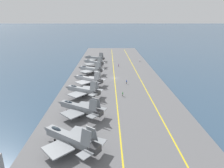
# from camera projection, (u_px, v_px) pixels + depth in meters

# --- Properties ---
(ground_plane) EXTENTS (2000.00, 2000.00, 0.00)m
(ground_plane) POSITION_uv_depth(u_px,v_px,m) (114.00, 79.00, 96.44)
(ground_plane) COLOR #334C66
(carrier_deck) EXTENTS (199.65, 44.36, 0.40)m
(carrier_deck) POSITION_uv_depth(u_px,v_px,m) (114.00, 79.00, 96.37)
(carrier_deck) COLOR slate
(carrier_deck) RESTS_ON ground
(deck_stripe_foul_line) EXTENTS (179.68, 1.75, 0.01)m
(deck_stripe_foul_line) POSITION_uv_depth(u_px,v_px,m) (140.00, 78.00, 96.51)
(deck_stripe_foul_line) COLOR yellow
(deck_stripe_foul_line) RESTS_ON carrier_deck
(deck_stripe_centerline) EXTENTS (179.68, 0.36, 0.01)m
(deck_stripe_centerline) POSITION_uv_depth(u_px,v_px,m) (114.00, 78.00, 96.31)
(deck_stripe_centerline) COLOR yellow
(deck_stripe_centerline) RESTS_ON carrier_deck
(parked_jet_nearest) EXTENTS (13.45, 15.99, 6.90)m
(parked_jet_nearest) POSITION_uv_depth(u_px,v_px,m) (69.00, 138.00, 43.80)
(parked_jet_nearest) COLOR gray
(parked_jet_nearest) RESTS_ON carrier_deck
(parked_jet_second) EXTENTS (12.86, 16.19, 6.50)m
(parked_jet_second) POSITION_uv_depth(u_px,v_px,m) (79.00, 108.00, 58.89)
(parked_jet_second) COLOR gray
(parked_jet_second) RESTS_ON carrier_deck
(parked_jet_third) EXTENTS (12.69, 15.29, 6.42)m
(parked_jet_third) POSITION_uv_depth(u_px,v_px,m) (82.00, 90.00, 73.70)
(parked_jet_third) COLOR #93999E
(parked_jet_third) RESTS_ON carrier_deck
(parked_jet_fourth) EXTENTS (12.90, 15.30, 6.13)m
(parked_jet_fourth) POSITION_uv_depth(u_px,v_px,m) (88.00, 79.00, 86.76)
(parked_jet_fourth) COLOR #A8AAAF
(parked_jet_fourth) RESTS_ON carrier_deck
(parked_jet_fifth) EXTENTS (12.60, 14.80, 6.64)m
(parked_jet_fifth) POSITION_uv_depth(u_px,v_px,m) (90.00, 69.00, 103.18)
(parked_jet_fifth) COLOR #9EA3A8
(parked_jet_fifth) RESTS_ON carrier_deck
(parked_jet_sixth) EXTENTS (12.95, 14.43, 6.48)m
(parked_jet_sixth) POSITION_uv_depth(u_px,v_px,m) (93.00, 62.00, 118.22)
(parked_jet_sixth) COLOR #93999E
(parked_jet_sixth) RESTS_ON carrier_deck
(parked_jet_seventh) EXTENTS (12.31, 15.31, 5.96)m
(parked_jet_seventh) POSITION_uv_depth(u_px,v_px,m) (94.00, 58.00, 133.19)
(parked_jet_seventh) COLOR gray
(parked_jet_seventh) RESTS_ON carrier_deck
(crew_blue_vest) EXTENTS (0.37, 0.44, 1.79)m
(crew_blue_vest) POSITION_uv_depth(u_px,v_px,m) (126.00, 82.00, 87.74)
(crew_blue_vest) COLOR #383328
(crew_blue_vest) RESTS_ON carrier_deck
(crew_green_vest) EXTENTS (0.44, 0.37, 1.76)m
(crew_green_vest) POSITION_uv_depth(u_px,v_px,m) (123.00, 94.00, 73.91)
(crew_green_vest) COLOR #4C473D
(crew_green_vest) RESTS_ON carrier_deck
(crew_purple_vest) EXTENTS (0.46, 0.42, 1.69)m
(crew_purple_vest) POSITION_uv_depth(u_px,v_px,m) (119.00, 65.00, 118.20)
(crew_purple_vest) COLOR #4C473D
(crew_purple_vest) RESTS_ON carrier_deck
(crew_white_vest) EXTENTS (0.41, 0.30, 1.66)m
(crew_white_vest) POSITION_uv_depth(u_px,v_px,m) (140.00, 61.00, 131.22)
(crew_white_vest) COLOR #232328
(crew_white_vest) RESTS_ON carrier_deck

